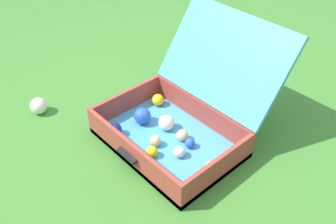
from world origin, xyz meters
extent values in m
plane|color=#3D7A2D|center=(0.00, 0.00, 0.00)|extent=(16.00, 16.00, 0.00)
cube|color=#4799C6|center=(0.01, -0.06, 0.01)|extent=(0.61, 0.43, 0.03)
cube|color=#9E3D33|center=(-0.29, -0.06, 0.07)|extent=(0.02, 0.43, 0.13)
cube|color=#9E3D33|center=(0.30, -0.06, 0.07)|extent=(0.02, 0.43, 0.13)
cube|color=#9E3D33|center=(0.01, -0.26, 0.07)|extent=(0.57, 0.02, 0.13)
cube|color=#9E3D33|center=(0.01, 0.15, 0.07)|extent=(0.57, 0.02, 0.13)
cube|color=#4799C6|center=(0.01, 0.28, 0.31)|extent=(0.61, 0.26, 0.36)
cube|color=black|center=(0.01, -0.28, 0.07)|extent=(0.11, 0.02, 0.02)
sphere|color=blue|center=(-0.16, -0.07, 0.06)|extent=(0.08, 0.08, 0.08)
sphere|color=#D1B784|center=(0.00, -0.12, 0.05)|extent=(0.05, 0.05, 0.05)
sphere|color=#D1B784|center=(0.05, -0.01, 0.05)|extent=(0.05, 0.05, 0.05)
sphere|color=yellow|center=(0.04, -0.18, 0.05)|extent=(0.05, 0.05, 0.05)
sphere|color=blue|center=(0.11, -0.02, 0.05)|extent=(0.04, 0.04, 0.04)
sphere|color=navy|center=(-0.17, -0.21, 0.06)|extent=(0.06, 0.06, 0.06)
sphere|color=white|center=(-0.05, -0.01, 0.06)|extent=(0.07, 0.07, 0.07)
sphere|color=yellow|center=(-0.21, 0.08, 0.05)|extent=(0.06, 0.06, 0.06)
sphere|color=#D1B784|center=(0.26, -0.05, 0.05)|extent=(0.04, 0.04, 0.04)
sphere|color=white|center=(0.12, -0.09, 0.05)|extent=(0.05, 0.05, 0.05)
sphere|color=white|center=(-0.58, -0.37, 0.04)|extent=(0.08, 0.08, 0.08)
camera|label=1|loc=(0.91, -0.87, 1.14)|focal=39.50mm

